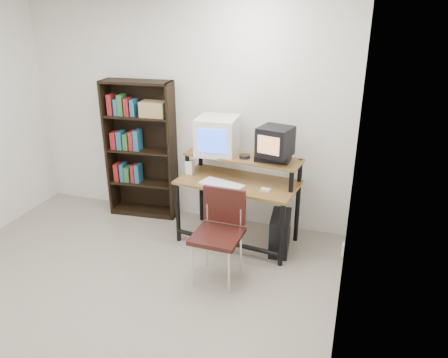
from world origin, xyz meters
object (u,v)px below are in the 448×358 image
(school_chair, at_px, (220,226))
(crt_monitor, at_px, (217,136))
(crt_tv, at_px, (275,141))
(bookshelf, at_px, (142,148))
(computer_desk, at_px, (239,184))
(pc_tower, at_px, (280,233))

(school_chair, bearing_deg, crt_monitor, 111.77)
(crt_tv, xyz_separation_m, bookshelf, (-1.72, 0.29, -0.33))
(computer_desk, height_order, pc_tower, computer_desk)
(school_chair, xyz_separation_m, bookshelf, (-1.37, 1.06, 0.32))
(crt_monitor, distance_m, bookshelf, 1.11)
(pc_tower, xyz_separation_m, bookshelf, (-1.84, 0.41, 0.67))
(computer_desk, relative_size, pc_tower, 3.03)
(pc_tower, bearing_deg, school_chair, -131.36)
(crt_monitor, distance_m, school_chair, 1.12)
(pc_tower, relative_size, bookshelf, 0.26)
(pc_tower, bearing_deg, computer_desk, 165.57)
(pc_tower, distance_m, school_chair, 0.88)
(crt_tv, relative_size, bookshelf, 0.23)
(pc_tower, bearing_deg, crt_tv, 130.28)
(crt_monitor, relative_size, bookshelf, 0.27)
(crt_tv, bearing_deg, crt_monitor, -175.07)
(crt_monitor, xyz_separation_m, bookshelf, (-1.05, 0.18, -0.30))
(pc_tower, bearing_deg, crt_monitor, 158.45)
(computer_desk, xyz_separation_m, school_chair, (0.02, -0.73, -0.14))
(computer_desk, height_order, crt_monitor, crt_monitor)
(bookshelf, bearing_deg, pc_tower, -17.19)
(computer_desk, height_order, school_chair, computer_desk)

